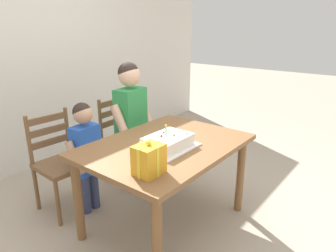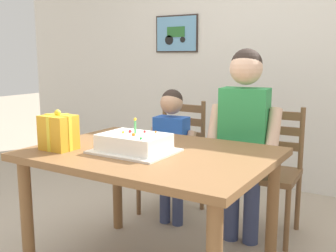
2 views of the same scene
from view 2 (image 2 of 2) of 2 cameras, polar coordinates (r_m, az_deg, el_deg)
name	(u,v)px [view 2 (image 2 of 2)]	position (r m, az deg, el deg)	size (l,w,h in m)	color
back_wall	(266,54)	(3.99, 13.95, 10.06)	(6.40, 0.11, 2.60)	silver
dining_table	(152,168)	(2.26, -2.39, -6.04)	(1.33, 0.98, 0.75)	brown
birthday_cake	(134,144)	(2.19, -4.91, -2.54)	(0.44, 0.34, 0.19)	white
gift_box_red_large	(59,132)	(2.33, -15.50, -0.88)	(0.19, 0.15, 0.23)	gold
chair_left	(174,156)	(3.26, 0.83, -4.36)	(0.44, 0.44, 0.92)	brown
chair_right	(269,170)	(2.95, 14.31, -6.23)	(0.44, 0.44, 0.92)	brown
child_older	(244,128)	(2.68, 10.90, -0.23)	(0.50, 0.30, 1.33)	#38426B
child_younger	(171,144)	(2.96, 0.49, -2.59)	(0.39, 0.23, 1.04)	#38426B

